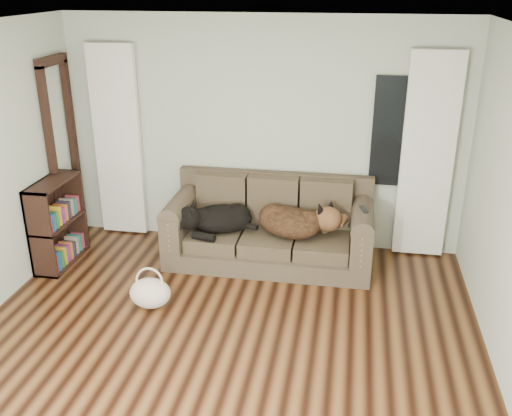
% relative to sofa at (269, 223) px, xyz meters
% --- Properties ---
extents(floor, '(5.00, 5.00, 0.00)m').
position_rel_sofa_xyz_m(floor, '(-0.17, -1.97, -0.45)').
color(floor, black).
rests_on(floor, ground).
extents(ceiling, '(5.00, 5.00, 0.00)m').
position_rel_sofa_xyz_m(ceiling, '(-0.17, -1.97, 2.15)').
color(ceiling, white).
rests_on(ceiling, ground).
extents(wall_back, '(4.50, 0.04, 2.60)m').
position_rel_sofa_xyz_m(wall_back, '(-0.17, 0.53, 0.85)').
color(wall_back, '#ADBAA2').
rests_on(wall_back, ground).
extents(curtain_left, '(0.55, 0.08, 2.25)m').
position_rel_sofa_xyz_m(curtain_left, '(-1.87, 0.45, 0.70)').
color(curtain_left, white).
rests_on(curtain_left, ground).
extents(curtain_right, '(0.55, 0.08, 2.25)m').
position_rel_sofa_xyz_m(curtain_right, '(1.63, 0.45, 0.70)').
color(curtain_right, white).
rests_on(curtain_right, ground).
extents(window_pane, '(0.50, 0.03, 1.20)m').
position_rel_sofa_xyz_m(window_pane, '(1.28, 0.50, 0.95)').
color(window_pane, black).
rests_on(window_pane, wall_back).
extents(door_casing, '(0.07, 0.60, 2.10)m').
position_rel_sofa_xyz_m(door_casing, '(-2.37, 0.07, 0.60)').
color(door_casing, black).
rests_on(door_casing, ground).
extents(sofa, '(2.21, 0.95, 0.90)m').
position_rel_sofa_xyz_m(sofa, '(0.00, 0.00, 0.00)').
color(sofa, '#3E3525').
rests_on(sofa, floor).
extents(dog_black_lab, '(0.77, 0.62, 0.29)m').
position_rel_sofa_xyz_m(dog_black_lab, '(-0.56, -0.07, 0.03)').
color(dog_black_lab, black).
rests_on(dog_black_lab, sofa).
extents(dog_shepherd, '(0.92, 0.81, 0.34)m').
position_rel_sofa_xyz_m(dog_shepherd, '(0.27, -0.03, 0.04)').
color(dog_shepherd, black).
rests_on(dog_shepherd, sofa).
extents(tv_remote, '(0.10, 0.20, 0.02)m').
position_rel_sofa_xyz_m(tv_remote, '(1.00, -0.10, 0.28)').
color(tv_remote, black).
rests_on(tv_remote, sofa).
extents(tote_bag, '(0.49, 0.44, 0.29)m').
position_rel_sofa_xyz_m(tote_bag, '(-0.97, -1.15, -0.29)').
color(tote_bag, beige).
rests_on(tote_bag, floor).
extents(bookshelf, '(0.33, 0.78, 0.96)m').
position_rel_sofa_xyz_m(bookshelf, '(-2.26, -0.43, 0.05)').
color(bookshelf, black).
rests_on(bookshelf, floor).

